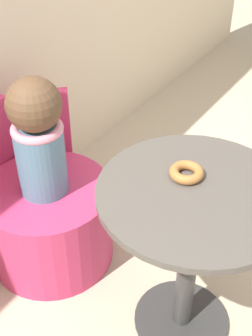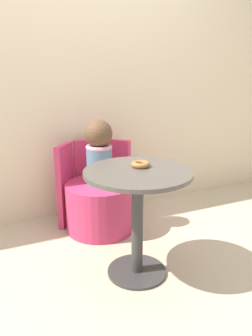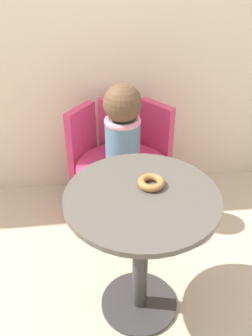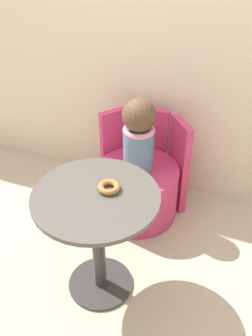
{
  "view_description": "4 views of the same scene",
  "coord_description": "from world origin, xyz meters",
  "px_view_note": "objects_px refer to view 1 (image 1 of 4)",
  "views": [
    {
      "loc": [
        -1.05,
        -0.44,
        1.68
      ],
      "look_at": [
        0.06,
        0.31,
        0.65
      ],
      "focal_mm": 50.0,
      "sensor_mm": 36.0,
      "label": 1
    },
    {
      "loc": [
        -0.79,
        -1.66,
        1.29
      ],
      "look_at": [
        0.08,
        0.3,
        0.63
      ],
      "focal_mm": 35.0,
      "sensor_mm": 36.0,
      "label": 2
    },
    {
      "loc": [
        -0.19,
        -1.25,
        1.71
      ],
      "look_at": [
        0.01,
        0.35,
        0.62
      ],
      "focal_mm": 42.0,
      "sensor_mm": 36.0,
      "label": 3
    },
    {
      "loc": [
        0.7,
        -1.35,
        1.98
      ],
      "look_at": [
        0.06,
        0.37,
        0.63
      ],
      "focal_mm": 42.0,
      "sensor_mm": 36.0,
      "label": 4
    }
  ],
  "objects_px": {
    "round_table": "(191,233)",
    "donut": "(187,172)",
    "tub_chair": "(50,222)",
    "child_figure": "(38,136)"
  },
  "relations": [
    {
      "from": "round_table",
      "to": "donut",
      "type": "xyz_separation_m",
      "value": [
        0.05,
        0.06,
        0.21
      ]
    },
    {
      "from": "child_figure",
      "to": "donut",
      "type": "bearing_deg",
      "value": -85.24
    },
    {
      "from": "donut",
      "to": "tub_chair",
      "type": "bearing_deg",
      "value": 94.76
    },
    {
      "from": "tub_chair",
      "to": "child_figure",
      "type": "height_order",
      "value": "child_figure"
    },
    {
      "from": "tub_chair",
      "to": "donut",
      "type": "distance_m",
      "value": 0.82
    },
    {
      "from": "tub_chair",
      "to": "donut",
      "type": "relative_size",
      "value": 4.84
    },
    {
      "from": "child_figure",
      "to": "donut",
      "type": "xyz_separation_m",
      "value": [
        0.05,
        -0.62,
        0.05
      ]
    },
    {
      "from": "round_table",
      "to": "child_figure",
      "type": "height_order",
      "value": "child_figure"
    },
    {
      "from": "round_table",
      "to": "tub_chair",
      "type": "distance_m",
      "value": 0.76
    },
    {
      "from": "child_figure",
      "to": "donut",
      "type": "distance_m",
      "value": 0.63
    }
  ]
}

